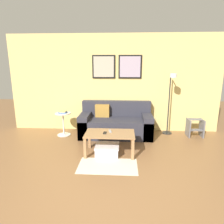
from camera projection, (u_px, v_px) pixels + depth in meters
ground_plane at (99, 223)px, 2.31m from camera, size 16.00×16.00×0.00m
wall_back at (114, 83)px, 5.31m from camera, size 5.60×0.09×2.55m
area_rug at (108, 166)px, 3.59m from camera, size 1.06×0.60×0.01m
couch at (116, 124)px, 5.10m from camera, size 1.80×0.85×0.84m
coffee_table at (110, 137)px, 4.03m from camera, size 0.99×0.59×0.44m
storage_bin at (107, 150)px, 4.04m from camera, size 0.48×0.45×0.19m
floor_lamp at (171, 98)px, 4.94m from camera, size 0.25×0.49×1.57m
side_table at (63, 122)px, 5.08m from camera, size 0.40×0.40×0.59m
book_stack at (63, 112)px, 5.03m from camera, size 0.20×0.17×0.05m
remote_control at (110, 131)px, 4.09m from camera, size 0.07×0.16×0.02m
cell_phone at (105, 133)px, 4.01m from camera, size 0.07×0.14×0.01m
step_stool at (195, 127)px, 5.03m from camera, size 0.37×0.33×0.44m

